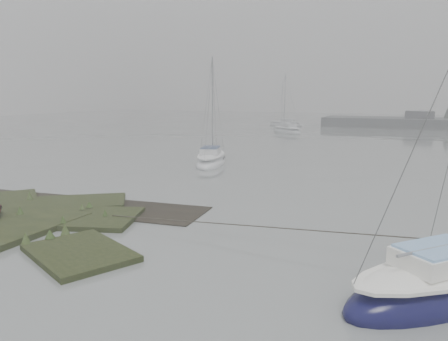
% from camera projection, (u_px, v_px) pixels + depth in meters
% --- Properties ---
extents(ground, '(160.00, 160.00, 0.00)m').
position_uv_depth(ground, '(302.00, 147.00, 41.25)').
color(ground, slate).
rests_on(ground, ground).
extents(sailboat_main, '(5.59, 5.98, 8.71)m').
position_uv_depth(sailboat_main, '(444.00, 286.00, 10.80)').
color(sailboat_main, '#0C0C37').
rests_on(sailboat_main, ground).
extents(sailboat_white, '(3.48, 6.10, 8.19)m').
position_uv_depth(sailboat_white, '(211.00, 161.00, 31.37)').
color(sailboat_white, white).
rests_on(sailboat_white, ground).
extents(sailboat_far_a, '(5.58, 5.28, 8.17)m').
position_uv_depth(sailboat_far_a, '(287.00, 131.00, 56.92)').
color(sailboat_far_a, silver).
rests_on(sailboat_far_a, ground).
extents(sailboat_far_c, '(5.45, 2.17, 7.52)m').
position_uv_depth(sailboat_far_c, '(286.00, 125.00, 69.08)').
color(sailboat_far_c, '#AAAEB3').
rests_on(sailboat_far_c, ground).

